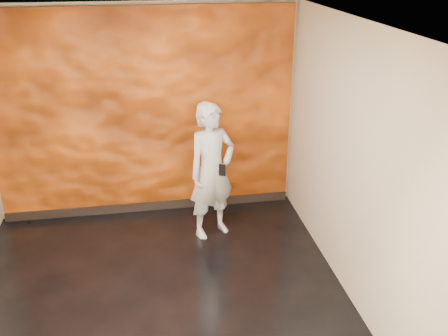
# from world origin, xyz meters

# --- Properties ---
(room) EXTENTS (4.02, 4.02, 2.81)m
(room) POSITION_xyz_m (0.00, 0.00, 1.40)
(room) COLOR black
(room) RESTS_ON ground
(feature_wall) EXTENTS (3.90, 0.06, 2.75)m
(feature_wall) POSITION_xyz_m (0.00, 1.96, 1.38)
(feature_wall) COLOR orange
(feature_wall) RESTS_ON ground
(baseboard) EXTENTS (3.90, 0.04, 0.12)m
(baseboard) POSITION_xyz_m (0.00, 1.92, 0.06)
(baseboard) COLOR black
(baseboard) RESTS_ON ground
(man) EXTENTS (0.75, 0.64, 1.74)m
(man) POSITION_xyz_m (0.76, 1.18, 0.87)
(man) COLOR #A5AAB5
(man) RESTS_ON ground
(phone) EXTENTS (0.08, 0.05, 0.15)m
(phone) POSITION_xyz_m (0.86, 0.95, 0.98)
(phone) COLOR black
(phone) RESTS_ON man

